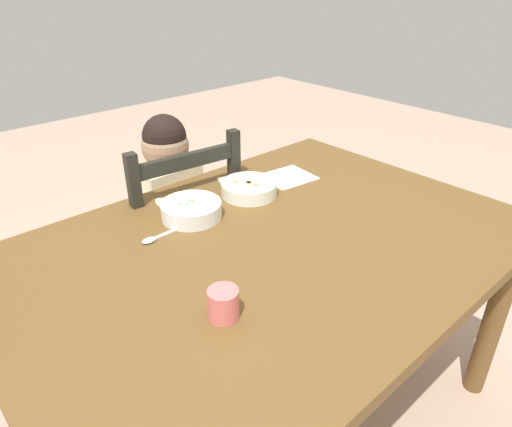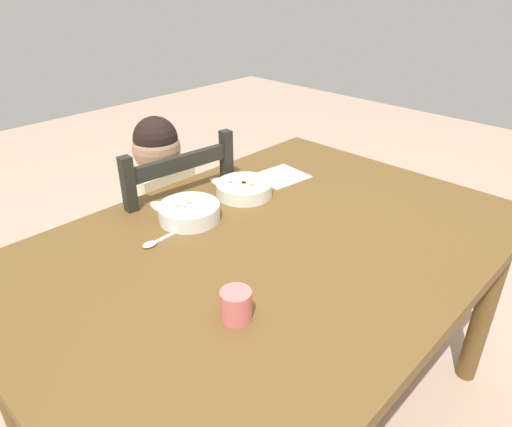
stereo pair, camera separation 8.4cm
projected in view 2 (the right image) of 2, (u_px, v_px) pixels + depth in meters
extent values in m
plane|color=tan|center=(269.00, 412.00, 1.64)|extent=(8.00, 8.00, 0.00)
cube|color=brown|center=(272.00, 246.00, 1.31)|extent=(1.47, 1.03, 0.04)
cylinder|color=brown|center=(486.00, 306.00, 1.63)|extent=(0.07, 0.07, 0.68)
cylinder|color=brown|center=(5.00, 384.00, 1.33)|extent=(0.07, 0.07, 0.68)
cylinder|color=brown|center=(295.00, 222.00, 2.16)|extent=(0.07, 0.07, 0.68)
cube|color=black|center=(163.00, 243.00, 1.83)|extent=(0.46, 0.46, 0.02)
cube|color=black|center=(182.00, 252.00, 2.17)|extent=(0.04, 0.04, 0.42)
cube|color=black|center=(106.00, 284.00, 1.95)|extent=(0.04, 0.04, 0.42)
cube|color=black|center=(231.00, 290.00, 1.92)|extent=(0.04, 0.04, 0.42)
cube|color=black|center=(150.00, 332.00, 1.70)|extent=(0.04, 0.04, 0.42)
cube|color=black|center=(227.00, 191.00, 1.70)|extent=(0.04, 0.04, 0.46)
cube|color=black|center=(134.00, 224.00, 1.48)|extent=(0.04, 0.04, 0.46)
cube|color=black|center=(180.00, 163.00, 1.51)|extent=(0.36, 0.06, 0.05)
cube|color=black|center=(183.00, 200.00, 1.58)|extent=(0.36, 0.06, 0.05)
cube|color=beige|center=(163.00, 208.00, 1.73)|extent=(0.22, 0.14, 0.32)
sphere|color=#A57D5F|center=(157.00, 149.00, 1.62)|extent=(0.17, 0.17, 0.17)
sphere|color=black|center=(155.00, 139.00, 1.60)|extent=(0.16, 0.16, 0.16)
cylinder|color=#3F4C72|center=(179.00, 308.00, 1.81)|extent=(0.07, 0.07, 0.44)
cylinder|color=#3F4C72|center=(201.00, 295.00, 1.88)|extent=(0.07, 0.07, 0.44)
cylinder|color=beige|center=(147.00, 210.00, 1.55)|extent=(0.06, 0.24, 0.13)
cylinder|color=beige|center=(205.00, 186.00, 1.71)|extent=(0.06, 0.24, 0.13)
cylinder|color=white|center=(189.00, 212.00, 1.39)|extent=(0.19, 0.19, 0.05)
cylinder|color=white|center=(190.00, 218.00, 1.40)|extent=(0.08, 0.08, 0.01)
cylinder|color=green|center=(189.00, 210.00, 1.39)|extent=(0.15, 0.15, 0.03)
sphere|color=green|center=(185.00, 208.00, 1.37)|extent=(0.01, 0.01, 0.01)
sphere|color=#48A422|center=(191.00, 204.00, 1.39)|extent=(0.01, 0.01, 0.01)
sphere|color=green|center=(188.00, 204.00, 1.39)|extent=(0.01, 0.01, 0.01)
sphere|color=#4DA427|center=(177.00, 207.00, 1.37)|extent=(0.01, 0.01, 0.01)
cylinder|color=white|center=(244.00, 189.00, 1.54)|extent=(0.19, 0.19, 0.05)
cylinder|color=white|center=(244.00, 194.00, 1.55)|extent=(0.09, 0.09, 0.01)
cylinder|color=orange|center=(244.00, 187.00, 1.54)|extent=(0.16, 0.16, 0.02)
cube|color=orange|center=(244.00, 183.00, 1.54)|extent=(0.02, 0.02, 0.01)
cube|color=orange|center=(252.00, 186.00, 1.52)|extent=(0.02, 0.02, 0.01)
cube|color=orange|center=(230.00, 183.00, 1.53)|extent=(0.02, 0.02, 0.01)
cube|color=orange|center=(244.00, 184.00, 1.53)|extent=(0.02, 0.02, 0.01)
cube|color=orange|center=(244.00, 184.00, 1.53)|extent=(0.02, 0.02, 0.01)
cube|color=silver|center=(169.00, 236.00, 1.31)|extent=(0.10, 0.02, 0.00)
ellipsoid|color=silver|center=(150.00, 244.00, 1.27)|extent=(0.05, 0.03, 0.01)
cylinder|color=#E26F6C|center=(236.00, 305.00, 0.99)|extent=(0.07, 0.07, 0.07)
cube|color=white|center=(281.00, 176.00, 1.69)|extent=(0.19, 0.18, 0.00)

